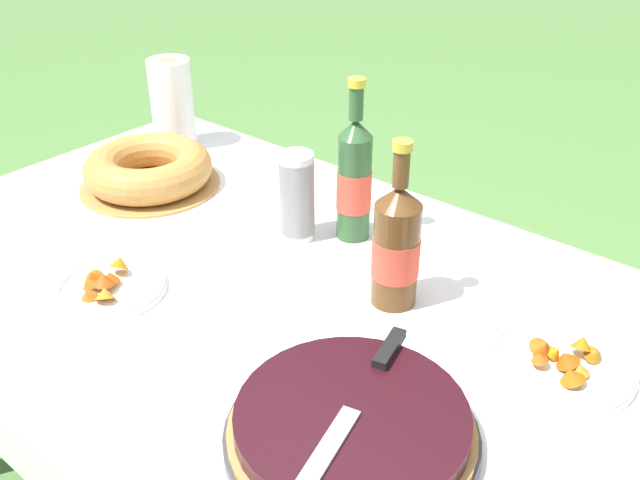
{
  "coord_description": "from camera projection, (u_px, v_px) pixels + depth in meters",
  "views": [
    {
      "loc": [
        0.78,
        -0.79,
        1.47
      ],
      "look_at": [
        0.02,
        0.12,
        0.77
      ],
      "focal_mm": 40.0,
      "sensor_mm": 36.0,
      "label": 1
    }
  ],
  "objects": [
    {
      "name": "cup_stack",
      "position": [
        297.0,
        197.0,
        1.45
      ],
      "size": [
        0.07,
        0.07,
        0.19
      ],
      "color": "white",
      "rests_on": "tablecloth"
    },
    {
      "name": "garden_table",
      "position": [
        272.0,
        316.0,
        1.36
      ],
      "size": [
        1.67,
        1.0,
        0.71
      ],
      "color": "brown",
      "rests_on": "ground_plane"
    },
    {
      "name": "cider_bottle_amber",
      "position": [
        396.0,
        246.0,
        1.24
      ],
      "size": [
        0.08,
        0.08,
        0.31
      ],
      "color": "brown",
      "rests_on": "tablecloth"
    },
    {
      "name": "cider_bottle_green",
      "position": [
        354.0,
        179.0,
        1.43
      ],
      "size": [
        0.07,
        0.07,
        0.34
      ],
      "color": "#2D562D",
      "rests_on": "tablecloth"
    },
    {
      "name": "snack_plate_near",
      "position": [
        110.0,
        286.0,
        1.31
      ],
      "size": [
        0.2,
        0.2,
        0.05
      ],
      "color": "white",
      "rests_on": "tablecloth"
    },
    {
      "name": "serving_knife",
      "position": [
        361.0,
        395.0,
        0.99
      ],
      "size": [
        0.11,
        0.37,
        0.01
      ],
      "rotation": [
        0.0,
        0.0,
        4.95
      ],
      "color": "silver",
      "rests_on": "berry_tart"
    },
    {
      "name": "paper_towel_roll",
      "position": [
        172.0,
        104.0,
        1.85
      ],
      "size": [
        0.11,
        0.11,
        0.23
      ],
      "color": "white",
      "rests_on": "tablecloth"
    },
    {
      "name": "berry_tart",
      "position": [
        352.0,
        427.0,
        0.99
      ],
      "size": [
        0.36,
        0.36,
        0.06
      ],
      "color": "#38383D",
      "rests_on": "tablecloth"
    },
    {
      "name": "bundt_cake",
      "position": [
        148.0,
        169.0,
        1.67
      ],
      "size": [
        0.33,
        0.33,
        0.09
      ],
      "color": "#B78447",
      "rests_on": "tablecloth"
    },
    {
      "name": "tablecloth",
      "position": [
        271.0,
        294.0,
        1.34
      ],
      "size": [
        1.68,
        1.01,
        0.1
      ],
      "color": "white",
      "rests_on": "garden_table"
    },
    {
      "name": "snack_plate_left",
      "position": [
        562.0,
        363.0,
        1.13
      ],
      "size": [
        0.23,
        0.23,
        0.05
      ],
      "color": "white",
      "rests_on": "tablecloth"
    }
  ]
}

